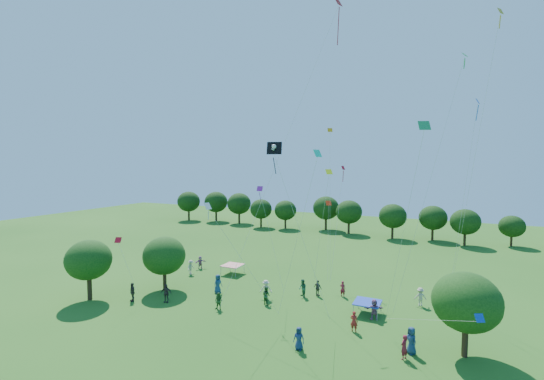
{
  "coord_description": "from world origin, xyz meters",
  "views": [
    {
      "loc": [
        12.34,
        -11.8,
        13.07
      ],
      "look_at": [
        0.0,
        14.0,
        11.0
      ],
      "focal_mm": 24.0,
      "sensor_mm": 36.0,
      "label": 1
    }
  ],
  "objects_px": {
    "near_tree_north": "(164,256)",
    "tent_red_stripe": "(233,265)",
    "red_high_kite": "(316,64)",
    "near_tree_east": "(466,302)",
    "pirate_kite": "(276,153)",
    "near_tree_west": "(89,260)",
    "tent_blue": "(367,303)"
  },
  "relations": [
    {
      "from": "near_tree_north",
      "to": "tent_red_stripe",
      "type": "height_order",
      "value": "near_tree_north"
    },
    {
      "from": "red_high_kite",
      "to": "near_tree_east",
      "type": "bearing_deg",
      "value": -12.0
    },
    {
      "from": "near_tree_east",
      "to": "pirate_kite",
      "type": "distance_m",
      "value": 16.47
    },
    {
      "from": "near_tree_east",
      "to": "tent_red_stripe",
      "type": "relative_size",
      "value": 2.63
    },
    {
      "from": "tent_red_stripe",
      "to": "red_high_kite",
      "type": "distance_m",
      "value": 24.77
    },
    {
      "from": "near_tree_north",
      "to": "red_high_kite",
      "type": "xyz_separation_m",
      "value": [
        15.94,
        1.08,
        17.82
      ]
    },
    {
      "from": "near_tree_east",
      "to": "near_tree_north",
      "type": "bearing_deg",
      "value": 177.13
    },
    {
      "from": "near_tree_west",
      "to": "near_tree_north",
      "type": "relative_size",
      "value": 1.05
    },
    {
      "from": "near_tree_north",
      "to": "pirate_kite",
      "type": "xyz_separation_m",
      "value": [
        14.95,
        -4.82,
        10.27
      ]
    },
    {
      "from": "red_high_kite",
      "to": "near_tree_north",
      "type": "bearing_deg",
      "value": -176.12
    },
    {
      "from": "near_tree_north",
      "to": "red_high_kite",
      "type": "distance_m",
      "value": 23.94
    },
    {
      "from": "near_tree_east",
      "to": "tent_blue",
      "type": "bearing_deg",
      "value": 150.13
    },
    {
      "from": "pirate_kite",
      "to": "near_tree_west",
      "type": "bearing_deg",
      "value": -178.72
    },
    {
      "from": "near_tree_east",
      "to": "tent_blue",
      "type": "xyz_separation_m",
      "value": [
        -7.31,
        4.2,
        -2.75
      ]
    },
    {
      "from": "tent_red_stripe",
      "to": "pirate_kite",
      "type": "distance_m",
      "value": 21.26
    },
    {
      "from": "tent_red_stripe",
      "to": "red_high_kite",
      "type": "relative_size",
      "value": 0.09
    },
    {
      "from": "near_tree_north",
      "to": "tent_blue",
      "type": "bearing_deg",
      "value": 7.95
    },
    {
      "from": "tent_red_stripe",
      "to": "tent_blue",
      "type": "height_order",
      "value": "same"
    },
    {
      "from": "near_tree_east",
      "to": "red_high_kite",
      "type": "relative_size",
      "value": 0.23
    },
    {
      "from": "near_tree_north",
      "to": "pirate_kite",
      "type": "relative_size",
      "value": 0.42
    },
    {
      "from": "tent_blue",
      "to": "pirate_kite",
      "type": "relative_size",
      "value": 0.16
    },
    {
      "from": "near_tree_west",
      "to": "red_high_kite",
      "type": "distance_m",
      "value": 27.74
    },
    {
      "from": "pirate_kite",
      "to": "red_high_kite",
      "type": "distance_m",
      "value": 9.63
    },
    {
      "from": "near_tree_west",
      "to": "pirate_kite",
      "type": "relative_size",
      "value": 0.43
    },
    {
      "from": "tent_red_stripe",
      "to": "tent_blue",
      "type": "xyz_separation_m",
      "value": [
        16.71,
        -4.85,
        0.0
      ]
    },
    {
      "from": "near_tree_west",
      "to": "pirate_kite",
      "type": "bearing_deg",
      "value": 1.28
    },
    {
      "from": "near_tree_west",
      "to": "tent_blue",
      "type": "bearing_deg",
      "value": 18.05
    },
    {
      "from": "tent_blue",
      "to": "near_tree_east",
      "type": "bearing_deg",
      "value": -29.87
    },
    {
      "from": "near_tree_north",
      "to": "red_high_kite",
      "type": "bearing_deg",
      "value": 3.88
    },
    {
      "from": "near_tree_east",
      "to": "tent_red_stripe",
      "type": "bearing_deg",
      "value": 159.36
    },
    {
      "from": "tent_red_stripe",
      "to": "pirate_kite",
      "type": "height_order",
      "value": "pirate_kite"
    },
    {
      "from": "near_tree_north",
      "to": "tent_blue",
      "type": "relative_size",
      "value": 2.52
    }
  ]
}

